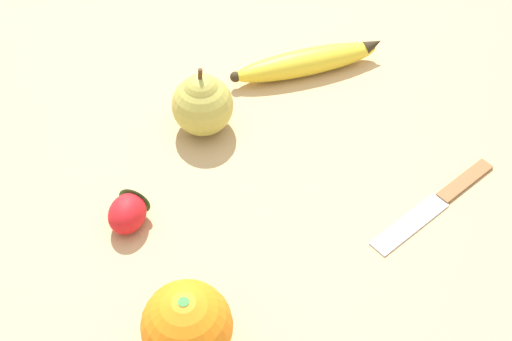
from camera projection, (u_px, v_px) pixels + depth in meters
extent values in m
plane|color=tan|center=(299.00, 149.00, 0.83)|extent=(3.00, 3.00, 0.00)
ellipsoid|color=yellow|center=(306.00, 62.00, 0.91)|extent=(0.09, 0.19, 0.03)
cone|color=#2D2314|center=(373.00, 44.00, 0.92)|extent=(0.03, 0.03, 0.03)
sphere|color=#2D2314|center=(235.00, 77.00, 0.89)|extent=(0.01, 0.01, 0.01)
sphere|color=orange|center=(187.00, 326.00, 0.63)|extent=(0.08, 0.08, 0.08)
cylinder|color=#337A33|center=(184.00, 303.00, 0.60)|extent=(0.01, 0.01, 0.00)
sphere|color=#B7AD47|center=(203.00, 105.00, 0.83)|extent=(0.07, 0.07, 0.07)
sphere|color=#B7AD47|center=(202.00, 93.00, 0.81)|extent=(0.04, 0.04, 0.04)
cylinder|color=#4C3319|center=(200.00, 75.00, 0.79)|extent=(0.01, 0.01, 0.02)
ellipsoid|color=red|center=(127.00, 213.00, 0.74)|extent=(0.06, 0.06, 0.04)
cone|color=#337A33|center=(137.00, 197.00, 0.76)|extent=(0.04, 0.03, 0.04)
cube|color=silver|center=(410.00, 224.00, 0.76)|extent=(0.03, 0.10, 0.00)
cube|color=brown|center=(465.00, 180.00, 0.79)|extent=(0.02, 0.08, 0.01)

